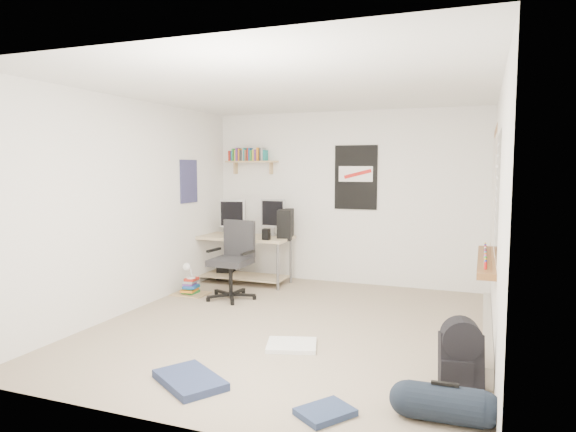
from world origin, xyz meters
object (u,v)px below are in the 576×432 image
(office_chair, at_px, (231,261))
(book_stack, at_px, (191,283))
(backpack, at_px, (461,361))
(duffel_bag, at_px, (444,402))
(desk, at_px, (242,258))

(office_chair, distance_m, book_stack, 0.70)
(backpack, relative_size, duffel_bag, 0.87)
(desk, distance_m, office_chair, 0.93)
(desk, bearing_deg, duffel_bag, -65.12)
(backpack, xyz_separation_m, book_stack, (-3.50, 1.74, -0.05))
(desk, height_order, backpack, desk)
(office_chair, bearing_deg, duffel_bag, -34.46)
(office_chair, xyz_separation_m, backpack, (2.89, -1.73, -0.29))
(desk, distance_m, duffel_bag, 4.48)
(desk, relative_size, duffel_bag, 2.93)
(duffel_bag, bearing_deg, office_chair, 138.69)
(desk, xyz_separation_m, book_stack, (-0.35, -0.87, -0.21))
(desk, height_order, book_stack, desk)
(desk, bearing_deg, backpack, -58.23)
(duffel_bag, bearing_deg, book_stack, 143.98)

